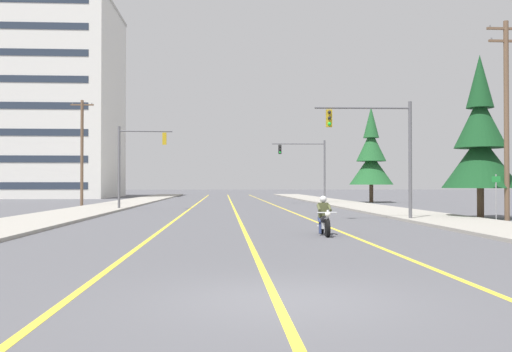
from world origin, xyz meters
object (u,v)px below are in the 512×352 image
Objects in this scene: traffic_signal_mid_right at (309,162)px; conifer_tree_right_verge_near at (480,143)px; utility_pole_left_near at (82,151)px; motorcycle_with_rider at (324,219)px; traffic_signal_near_left at (134,155)px; street_sign at (496,192)px; traffic_signal_near_right at (382,141)px; apartment_building_far_left_block at (44,101)px; conifer_tree_right_verge_far at (371,158)px; utility_pole_right_near at (506,114)px.

conifer_tree_right_verge_near reaches higher than traffic_signal_mid_right.
utility_pole_left_near reaches higher than traffic_signal_mid_right.
conifer_tree_right_verge_near reaches higher than motorcycle_with_rider.
traffic_signal_near_left is 2.58× the size of street_sign.
conifer_tree_right_verge_near is 3.49m from street_sign.
traffic_signal_near_right is at bearing 173.87° from street_sign.
conifer_tree_right_verge_near is at bearing -36.58° from utility_pole_left_near.
apartment_building_far_left_block reaches higher than conifer_tree_right_verge_near.
conifer_tree_right_verge_near is at bearing 43.35° from motorcycle_with_rider.
traffic_signal_mid_right is at bearing 40.12° from traffic_signal_near_left.
traffic_signal_near_left is (-10.33, 22.12, 3.46)m from motorcycle_with_rider.
apartment_building_far_left_block is (-41.42, 25.53, 9.35)m from conifer_tree_right_verge_far.
motorcycle_with_rider is 0.21× the size of utility_pole_right_near.
motorcycle_with_rider is 0.91× the size of street_sign.
traffic_signal_near_left is at bearing 136.87° from traffic_signal_near_right.
apartment_building_far_left_block reaches higher than utility_pole_right_near.
conifer_tree_right_verge_far reaches higher than traffic_signal_near_right.
traffic_signal_mid_right is 7.91m from conifer_tree_right_verge_far.
motorcycle_with_rider is 0.35× the size of traffic_signal_near_right.
traffic_signal_mid_right is 0.62× the size of conifer_tree_right_verge_far.
utility_pole_right_near is at bearing -76.68° from traffic_signal_mid_right.
traffic_signal_near_right is 30.95m from conifer_tree_right_verge_far.
apartment_building_far_left_block is (-34.36, 29.07, 9.83)m from traffic_signal_mid_right.
utility_pole_left_near is 32.84m from conifer_tree_right_verge_near.
motorcycle_with_rider is at bearing -118.73° from traffic_signal_near_right.
motorcycle_with_rider is 71.66m from apartment_building_far_left_block.
utility_pole_left_near is (-20.60, -5.34, 0.66)m from traffic_signal_mid_right.
conifer_tree_right_verge_far is 4.18× the size of street_sign.
utility_pole_right_near is (21.34, -14.12, 1.52)m from traffic_signal_near_left.
utility_pole_right_near is 69.60m from apartment_building_far_left_block.
traffic_signal_near_left is at bearing 144.79° from street_sign.
street_sign is (5.73, -0.62, -2.61)m from traffic_signal_near_right.
street_sign is at bearing -6.13° from traffic_signal_near_right.
motorcycle_with_rider is at bearing -107.03° from conifer_tree_right_verge_far.
utility_pole_left_near is (-26.93, 21.42, -0.78)m from utility_pole_right_near.
conifer_tree_right_verge_near is (20.77, -12.27, 0.12)m from traffic_signal_near_left.
utility_pole_right_near is 0.37× the size of apartment_building_far_left_block.
apartment_building_far_left_block is (-40.13, 53.98, 9.79)m from conifer_tree_right_verge_near.
conifer_tree_right_verge_far reaches higher than street_sign.
traffic_signal_mid_right is at bearing 103.32° from utility_pole_right_near.
traffic_signal_mid_right reaches higher than street_sign.
traffic_signal_mid_right is 27.54m from utility_pole_right_near.
traffic_signal_mid_right reaches higher than motorcycle_with_rider.
conifer_tree_right_verge_near is (-0.57, 1.86, -1.40)m from utility_pole_right_near.
utility_pole_left_near is at bearing 133.94° from traffic_signal_near_right.
utility_pole_right_near is (11.01, 8.00, 4.98)m from motorcycle_with_rider.
traffic_signal_near_right is at bearing -103.51° from conifer_tree_right_verge_far.
motorcycle_with_rider is 12.79m from street_sign.
traffic_signal_near_right and traffic_signal_near_left have the same top height.
street_sign is (26.16, -21.82, -3.28)m from utility_pole_left_near.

